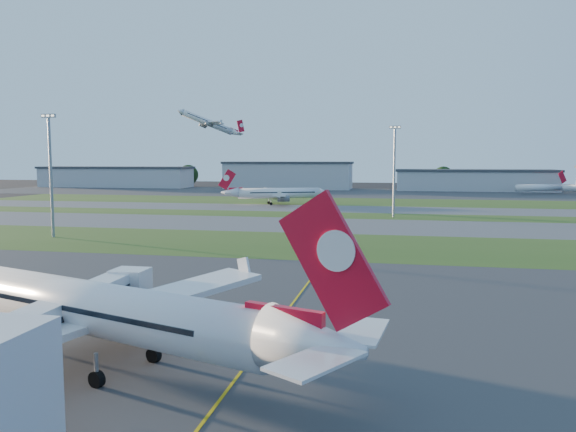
% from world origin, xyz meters
% --- Properties ---
extents(ground, '(700.00, 700.00, 0.00)m').
position_xyz_m(ground, '(0.00, 0.00, 0.00)').
color(ground, black).
rests_on(ground, ground).
extents(apron_near, '(300.00, 70.00, 0.01)m').
position_xyz_m(apron_near, '(0.00, 0.00, 0.01)').
color(apron_near, '#333335').
rests_on(apron_near, ground).
extents(grass_strip_a, '(300.00, 34.00, 0.01)m').
position_xyz_m(grass_strip_a, '(0.00, 52.00, 0.01)').
color(grass_strip_a, '#30501A').
rests_on(grass_strip_a, ground).
extents(taxiway_a, '(300.00, 32.00, 0.01)m').
position_xyz_m(taxiway_a, '(0.00, 85.00, 0.01)').
color(taxiway_a, '#515154').
rests_on(taxiway_a, ground).
extents(grass_strip_b, '(300.00, 18.00, 0.01)m').
position_xyz_m(grass_strip_b, '(0.00, 110.00, 0.01)').
color(grass_strip_b, '#30501A').
rests_on(grass_strip_b, ground).
extents(taxiway_b, '(300.00, 26.00, 0.01)m').
position_xyz_m(taxiway_b, '(0.00, 132.00, 0.01)').
color(taxiway_b, '#515154').
rests_on(taxiway_b, ground).
extents(grass_strip_c, '(300.00, 40.00, 0.01)m').
position_xyz_m(grass_strip_c, '(0.00, 165.00, 0.01)').
color(grass_strip_c, '#30501A').
rests_on(grass_strip_c, ground).
extents(apron_far, '(400.00, 80.00, 0.01)m').
position_xyz_m(apron_far, '(0.00, 225.00, 0.01)').
color(apron_far, '#333335').
rests_on(apron_far, ground).
extents(yellow_line, '(0.25, 60.00, 0.02)m').
position_xyz_m(yellow_line, '(5.00, 0.00, 0.00)').
color(yellow_line, gold).
rests_on(yellow_line, ground).
extents(jet_bridge, '(4.20, 26.90, 6.20)m').
position_xyz_m(jet_bridge, '(-9.81, -15.24, 4.01)').
color(jet_bridge, silver).
rests_on(jet_bridge, ground).
extents(airliner_parked, '(40.11, 33.86, 12.99)m').
position_xyz_m(airliner_parked, '(-6.79, -14.09, 4.56)').
color(airliner_parked, silver).
rests_on(airliner_parked, ground).
extents(airliner_taxiing, '(35.06, 29.77, 11.58)m').
position_xyz_m(airliner_taxiing, '(-26.83, 145.86, 4.07)').
color(airliner_taxiing, silver).
rests_on(airliner_taxiing, ground).
extents(airliner_departing, '(28.30, 24.66, 10.58)m').
position_xyz_m(airliner_departing, '(-79.74, 221.42, 35.10)').
color(airliner_departing, silver).
extents(mini_jet_near, '(25.85, 15.41, 9.48)m').
position_xyz_m(mini_jet_near, '(81.40, 228.78, 3.28)').
color(mini_jet_near, silver).
rests_on(mini_jet_near, ground).
extents(light_mast_west, '(3.20, 0.70, 25.80)m').
position_xyz_m(light_mast_west, '(-55.00, 52.00, 14.81)').
color(light_mast_west, gray).
rests_on(light_mast_west, ground).
extents(light_mast_centre, '(3.20, 0.70, 25.80)m').
position_xyz_m(light_mast_centre, '(15.00, 108.00, 14.81)').
color(light_mast_centre, gray).
rests_on(light_mast_centre, ground).
extents(hangar_far_west, '(91.80, 23.00, 12.20)m').
position_xyz_m(hangar_far_west, '(-150.00, 255.00, 6.14)').
color(hangar_far_west, '#9C9EA3').
rests_on(hangar_far_west, ground).
extents(hangar_west, '(71.40, 23.00, 15.20)m').
position_xyz_m(hangar_west, '(-45.00, 255.00, 7.64)').
color(hangar_west, '#9C9EA3').
rests_on(hangar_west, ground).
extents(hangar_east, '(81.60, 23.00, 11.20)m').
position_xyz_m(hangar_east, '(55.00, 255.00, 5.64)').
color(hangar_east, '#9C9EA3').
rests_on(hangar_east, ground).
extents(tree_far_west, '(11.00, 11.00, 12.00)m').
position_xyz_m(tree_far_west, '(-190.00, 268.00, 6.49)').
color(tree_far_west, black).
rests_on(tree_far_west, ground).
extents(tree_west, '(12.10, 12.10, 13.20)m').
position_xyz_m(tree_west, '(-110.00, 270.00, 7.14)').
color(tree_west, black).
rests_on(tree_west, ground).
extents(tree_mid_west, '(9.90, 9.90, 10.80)m').
position_xyz_m(tree_mid_west, '(-20.00, 266.00, 5.84)').
color(tree_mid_west, black).
rests_on(tree_mid_west, ground).
extents(tree_mid_east, '(11.55, 11.55, 12.60)m').
position_xyz_m(tree_mid_east, '(40.00, 269.00, 6.81)').
color(tree_mid_east, black).
rests_on(tree_mid_east, ground).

